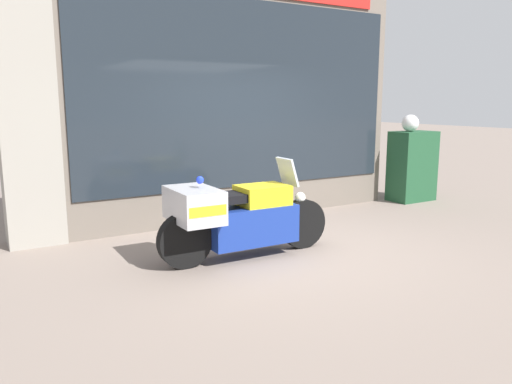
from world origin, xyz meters
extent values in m
plane|color=gray|center=(0.00, 0.00, 0.00)|extent=(60.00, 60.00, 0.00)
cube|color=#6B6056|center=(0.00, 2.00, 1.93)|extent=(6.42, 0.40, 3.87)
cube|color=gray|center=(-2.85, 2.03, 1.93)|extent=(0.72, 0.55, 3.87)
cube|color=#1E262D|center=(0.32, 1.79, 1.98)|extent=(5.48, 0.02, 2.87)
cube|color=slate|center=(0.28, 2.01, 0.28)|extent=(5.26, 0.30, 0.55)
cube|color=silver|center=(0.28, 2.15, 1.18)|extent=(5.26, 0.02, 1.30)
cube|color=beige|center=(0.28, 2.01, 1.83)|extent=(5.26, 0.30, 0.02)
cube|color=maroon|center=(-1.71, 2.01, 1.87)|extent=(0.18, 0.04, 0.06)
cube|color=#C68E19|center=(-0.71, 2.01, 1.87)|extent=(0.18, 0.04, 0.06)
cube|color=#B7B2A8|center=(0.28, 2.01, 1.87)|extent=(0.18, 0.04, 0.06)
cube|color=#195623|center=(1.28, 2.01, 1.87)|extent=(0.18, 0.04, 0.06)
cube|color=navy|center=(2.27, 2.01, 1.87)|extent=(0.18, 0.04, 0.06)
cube|color=orange|center=(-0.95, 1.94, 0.69)|extent=(0.19, 0.03, 0.27)
cube|color=white|center=(1.52, 1.94, 0.69)|extent=(0.19, 0.03, 0.27)
cylinder|color=black|center=(0.11, 0.01, 0.32)|extent=(0.64, 0.15, 0.64)
cylinder|color=black|center=(-1.53, 0.04, 0.32)|extent=(0.64, 0.15, 0.64)
cube|color=navy|center=(-0.67, 0.03, 0.41)|extent=(1.12, 0.52, 0.46)
cube|color=yellow|center=(-0.50, 0.02, 0.74)|extent=(0.61, 0.46, 0.27)
cube|color=black|center=(-0.92, 0.03, 0.77)|extent=(0.65, 0.39, 0.10)
cube|color=#B7B7BC|center=(-1.41, 0.04, 0.73)|extent=(0.50, 0.79, 0.38)
cube|color=yellow|center=(-1.41, 0.04, 0.73)|extent=(0.45, 0.80, 0.11)
cube|color=#B2BCC6|center=(-0.13, 0.02, 1.02)|extent=(0.14, 0.35, 0.36)
sphere|color=white|center=(0.07, 0.01, 0.67)|extent=(0.14, 0.14, 0.14)
sphere|color=blue|center=(-1.32, 0.04, 1.01)|extent=(0.09, 0.09, 0.09)
cube|color=#1E4C2D|center=(3.79, 1.50, 0.66)|extent=(0.85, 0.53, 1.33)
sphere|color=white|center=(3.69, 1.52, 1.48)|extent=(0.32, 0.32, 0.32)
camera|label=1|loc=(-3.65, -5.10, 1.89)|focal=35.00mm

